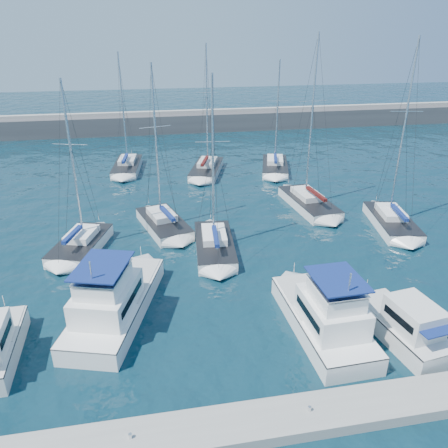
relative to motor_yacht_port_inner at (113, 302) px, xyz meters
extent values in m
plane|color=black|center=(9.10, 1.39, -1.13)|extent=(220.00, 220.00, 0.00)
cube|color=#424244|center=(9.10, 53.39, -0.13)|extent=(160.00, 6.00, 4.00)
cube|color=gray|center=(9.10, 53.39, 2.07)|extent=(160.00, 1.20, 0.50)
cube|color=gray|center=(9.10, -9.61, -0.83)|extent=(40.00, 2.20, 0.60)
cylinder|color=silver|center=(1.10, -9.61, -0.41)|extent=(0.16, 0.16, 0.25)
cylinder|color=silver|center=(9.10, -9.61, -0.41)|extent=(0.16, 0.16, 0.25)
cube|color=white|center=(0.14, 0.46, -0.73)|extent=(6.32, 10.71, 1.60)
cube|color=#262628|center=(0.14, 0.46, 0.02)|extent=(6.39, 10.73, 0.08)
cube|color=white|center=(-0.22, -0.73, 0.87)|extent=(4.23, 5.36, 1.60)
cube|color=black|center=(-0.22, -0.73, 0.95)|extent=(4.02, 4.48, 0.45)
cube|color=white|center=(-0.28, -0.92, 2.12)|extent=(3.25, 3.84, 0.90)
cube|color=navy|center=(-0.28, -0.92, 3.12)|extent=(3.68, 4.38, 0.08)
cube|color=white|center=(12.21, -3.39, -0.73)|extent=(3.66, 8.85, 1.60)
cube|color=#262628|center=(12.21, -3.39, 0.02)|extent=(3.72, 8.86, 0.08)
cube|color=white|center=(12.24, -4.46, 0.87)|extent=(3.00, 4.14, 1.60)
cube|color=black|center=(12.24, -4.46, 0.95)|extent=(3.03, 3.34, 0.45)
cube|color=white|center=(12.25, -4.66, 2.12)|extent=(2.39, 2.91, 0.90)
cube|color=navy|center=(12.25, -4.66, 3.12)|extent=(2.69, 3.32, 0.08)
cube|color=silver|center=(16.41, -4.95, -0.73)|extent=(3.34, 6.59, 1.60)
cube|color=#262628|center=(16.41, -4.95, 0.02)|extent=(3.39, 6.60, 0.08)
cube|color=silver|center=(16.51, -5.71, 0.87)|extent=(2.50, 3.19, 1.60)
cube|color=black|center=(16.51, -5.71, 0.95)|extent=(2.46, 2.62, 0.45)
cube|color=navy|center=(16.68, -6.85, 1.17)|extent=(2.24, 2.18, 0.07)
cube|color=white|center=(-3.07, 9.71, -0.83)|extent=(4.84, 7.28, 1.30)
cube|color=#262628|center=(-3.07, 9.71, -0.20)|extent=(4.90, 7.29, 0.06)
cube|color=white|center=(-2.94, 10.11, 0.12)|extent=(2.73, 3.37, 0.55)
cylinder|color=silver|center=(-2.87, 10.35, 6.24)|extent=(0.18, 0.18, 11.84)
cylinder|color=silver|center=(-3.36, 8.75, 0.67)|extent=(1.10, 3.23, 0.12)
cube|color=navy|center=(-3.39, 8.66, 0.82)|extent=(1.22, 2.98, 0.28)
cube|color=silver|center=(3.76, 12.66, -0.83)|extent=(4.84, 7.74, 1.30)
cube|color=#262628|center=(3.76, 12.66, -0.20)|extent=(4.90, 7.76, 0.06)
cube|color=silver|center=(3.64, 13.09, 0.12)|extent=(2.73, 3.56, 0.55)
cylinder|color=silver|center=(3.56, 13.35, 6.61)|extent=(0.18, 0.18, 12.59)
cylinder|color=silver|center=(4.05, 11.62, 0.67)|extent=(1.09, 3.50, 0.12)
cube|color=navy|center=(4.08, 11.53, 0.82)|extent=(1.22, 3.21, 0.28)
cube|color=white|center=(7.54, 7.62, -0.83)|extent=(3.57, 7.94, 1.30)
cube|color=#262628|center=(7.54, 7.62, -0.20)|extent=(3.63, 7.95, 0.06)
cube|color=white|center=(7.58, 8.10, 0.12)|extent=(2.18, 3.53, 0.55)
cylinder|color=silver|center=(7.61, 8.39, 6.41)|extent=(0.18, 0.18, 12.19)
cylinder|color=silver|center=(7.44, 6.47, 0.67)|extent=(0.46, 3.85, 0.12)
cube|color=navy|center=(7.43, 6.37, 0.82)|extent=(0.66, 3.49, 0.28)
cube|color=silver|center=(18.34, 15.16, -0.83)|extent=(3.87, 8.71, 1.30)
cube|color=#262628|center=(18.34, 15.16, -0.20)|extent=(3.93, 8.71, 0.06)
cube|color=silver|center=(18.29, 15.69, 0.12)|extent=(2.35, 3.87, 0.55)
cylinder|color=silver|center=(18.26, 16.00, 7.69)|extent=(0.18, 0.18, 14.76)
cylinder|color=silver|center=(18.45, 13.90, 0.67)|extent=(0.51, 4.22, 0.12)
cube|color=#410E0D|center=(18.46, 13.80, 0.82)|extent=(0.70, 3.82, 0.28)
cube|color=white|center=(24.04, 9.37, -0.83)|extent=(4.42, 8.19, 1.30)
cube|color=#262628|center=(24.04, 9.37, -0.20)|extent=(4.48, 8.20, 0.06)
cube|color=white|center=(24.13, 9.84, 0.12)|extent=(2.56, 3.70, 0.55)
cylinder|color=silver|center=(24.19, 10.13, 7.58)|extent=(0.18, 0.18, 14.53)
cylinder|color=silver|center=(23.82, 8.22, 0.67)|extent=(0.86, 3.83, 0.12)
cube|color=navy|center=(23.80, 8.13, 0.82)|extent=(1.01, 3.49, 0.28)
cube|color=silver|center=(0.25, 31.10, -0.83)|extent=(3.86, 8.50, 1.30)
cube|color=#262628|center=(0.25, 31.10, -0.20)|extent=(3.92, 8.50, 0.06)
cube|color=silver|center=(0.31, 31.61, 0.12)|extent=(2.32, 3.79, 0.55)
cylinder|color=silver|center=(0.34, 31.92, 6.60)|extent=(0.18, 0.18, 12.57)
cylinder|color=silver|center=(0.12, 29.88, 0.67)|extent=(0.56, 4.10, 0.12)
cube|color=navy|center=(0.11, 29.78, 0.82)|extent=(0.74, 3.72, 0.28)
cube|color=silver|center=(9.93, 28.21, -0.83)|extent=(5.51, 8.99, 1.30)
cube|color=#262628|center=(9.93, 28.21, -0.20)|extent=(5.57, 9.01, 0.06)
cube|color=silver|center=(10.09, 28.71, 0.12)|extent=(3.04, 4.13, 0.55)
cylinder|color=silver|center=(10.19, 29.01, 7.06)|extent=(0.18, 0.18, 13.49)
cylinder|color=silver|center=(9.55, 27.00, 0.67)|extent=(1.39, 4.06, 0.12)
cube|color=#410E0D|center=(9.52, 26.90, 0.82)|extent=(1.48, 3.73, 0.28)
cube|color=white|center=(18.53, 27.74, -0.83)|extent=(5.10, 8.68, 1.30)
cube|color=#262628|center=(18.53, 27.74, -0.20)|extent=(5.16, 8.70, 0.06)
cube|color=white|center=(18.67, 28.24, 0.12)|extent=(2.84, 3.97, 0.55)
cylinder|color=silver|center=(18.75, 28.53, 6.18)|extent=(0.18, 0.18, 11.72)
cylinder|color=silver|center=(18.20, 26.56, 0.67)|extent=(1.22, 3.97, 0.12)
cube|color=navy|center=(18.17, 26.47, 0.82)|extent=(1.33, 3.64, 0.28)
camera|label=1|loc=(2.64, -23.25, 15.40)|focal=35.00mm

